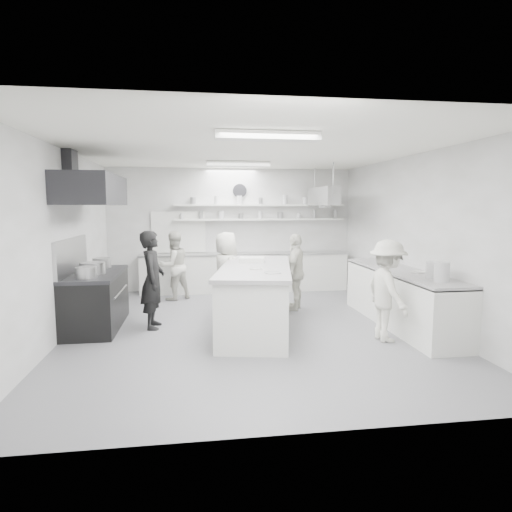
{
  "coord_description": "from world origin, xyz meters",
  "views": [
    {
      "loc": [
        -0.91,
        -7.14,
        2.09
      ],
      "look_at": [
        0.2,
        0.6,
        1.17
      ],
      "focal_mm": 30.12,
      "sensor_mm": 36.0,
      "label": 1
    }
  ],
  "objects": [
    {
      "name": "floor",
      "position": [
        0.0,
        0.0,
        -0.01
      ],
      "size": [
        6.0,
        7.0,
        0.02
      ],
      "primitive_type": "cube",
      "color": "#949498",
      "rests_on": "ground"
    },
    {
      "name": "ceiling",
      "position": [
        0.0,
        0.0,
        3.01
      ],
      "size": [
        6.0,
        7.0,
        0.02
      ],
      "primitive_type": "cube",
      "color": "white",
      "rests_on": "wall_back"
    },
    {
      "name": "wall_back",
      "position": [
        0.0,
        3.5,
        1.5
      ],
      "size": [
        6.0,
        0.04,
        3.0
      ],
      "primitive_type": "cube",
      "color": "white",
      "rests_on": "floor"
    },
    {
      "name": "wall_front",
      "position": [
        0.0,
        -3.5,
        1.5
      ],
      "size": [
        6.0,
        0.04,
        3.0
      ],
      "primitive_type": "cube",
      "color": "white",
      "rests_on": "floor"
    },
    {
      "name": "wall_left",
      "position": [
        -3.0,
        0.0,
        1.5
      ],
      "size": [
        0.04,
        7.0,
        3.0
      ],
      "primitive_type": "cube",
      "color": "white",
      "rests_on": "floor"
    },
    {
      "name": "wall_right",
      "position": [
        3.0,
        0.0,
        1.5
      ],
      "size": [
        0.04,
        7.0,
        3.0
      ],
      "primitive_type": "cube",
      "color": "white",
      "rests_on": "floor"
    },
    {
      "name": "stove",
      "position": [
        -2.6,
        0.4,
        0.45
      ],
      "size": [
        0.8,
        1.8,
        0.9
      ],
      "primitive_type": "cube",
      "color": "black",
      "rests_on": "floor"
    },
    {
      "name": "exhaust_hood",
      "position": [
        -2.6,
        0.4,
        2.35
      ],
      "size": [
        0.85,
        2.0,
        0.5
      ],
      "primitive_type": "cube",
      "color": "#28282B",
      "rests_on": "wall_left"
    },
    {
      "name": "back_counter",
      "position": [
        0.3,
        3.2,
        0.46
      ],
      "size": [
        5.0,
        0.6,
        0.92
      ],
      "primitive_type": "cube",
      "color": "white",
      "rests_on": "floor"
    },
    {
      "name": "shelf_lower",
      "position": [
        0.7,
        3.37,
        1.75
      ],
      "size": [
        4.2,
        0.26,
        0.04
      ],
      "primitive_type": "cube",
      "color": "white",
      "rests_on": "wall_back"
    },
    {
      "name": "shelf_upper",
      "position": [
        0.7,
        3.37,
        2.1
      ],
      "size": [
        4.2,
        0.26,
        0.04
      ],
      "primitive_type": "cube",
      "color": "white",
      "rests_on": "wall_back"
    },
    {
      "name": "pass_through_window",
      "position": [
        -1.3,
        3.48,
        1.45
      ],
      "size": [
        1.3,
        0.04,
        1.0
      ],
      "primitive_type": "cube",
      "color": "black",
      "rests_on": "wall_back"
    },
    {
      "name": "wall_clock",
      "position": [
        0.2,
        3.46,
        2.45
      ],
      "size": [
        0.32,
        0.05,
        0.32
      ],
      "primitive_type": "cylinder",
      "rotation": [
        1.57,
        0.0,
        0.0
      ],
      "color": "white",
      "rests_on": "wall_back"
    },
    {
      "name": "right_counter",
      "position": [
        2.65,
        -0.2,
        0.47
      ],
      "size": [
        0.74,
        3.3,
        0.94
      ],
      "primitive_type": "cube",
      "color": "white",
      "rests_on": "floor"
    },
    {
      "name": "pot_rack",
      "position": [
        2.0,
        2.4,
        2.3
      ],
      "size": [
        0.3,
        1.6,
        0.4
      ],
      "primitive_type": "cube",
      "color": "#A7A8A8",
      "rests_on": "ceiling"
    },
    {
      "name": "light_fixture_front",
      "position": [
        0.0,
        -1.8,
        2.94
      ],
      "size": [
        1.3,
        0.25,
        0.1
      ],
      "primitive_type": "cube",
      "color": "white",
      "rests_on": "ceiling"
    },
    {
      "name": "light_fixture_rear",
      "position": [
        0.0,
        1.8,
        2.94
      ],
      "size": [
        1.3,
        0.25,
        0.1
      ],
      "primitive_type": "cube",
      "color": "white",
      "rests_on": "ceiling"
    },
    {
      "name": "prep_island",
      "position": [
        0.1,
        -0.07,
        0.52
      ],
      "size": [
        1.57,
        2.96,
        1.04
      ],
      "primitive_type": "cube",
      "rotation": [
        0.0,
        0.0,
        -0.19
      ],
      "color": "white",
      "rests_on": "floor"
    },
    {
      "name": "stove_pot",
      "position": [
        -2.6,
        0.23,
        1.03
      ],
      "size": [
        0.41,
        0.41,
        0.24
      ],
      "primitive_type": "cylinder",
      "color": "#A7A8A8",
      "rests_on": "stove"
    },
    {
      "name": "cook_stove",
      "position": [
        -1.63,
        0.25,
        0.83
      ],
      "size": [
        0.42,
        0.62,
        1.67
      ],
      "primitive_type": "imported",
      "rotation": [
        0.0,
        0.0,
        1.54
      ],
      "color": "black",
      "rests_on": "floor"
    },
    {
      "name": "cook_back",
      "position": [
        -1.39,
        2.46,
        0.76
      ],
      "size": [
        0.94,
        0.89,
        1.52
      ],
      "primitive_type": "imported",
      "rotation": [
        0.0,
        0.0,
        -2.56
      ],
      "color": "silver",
      "rests_on": "floor"
    },
    {
      "name": "cook_island_left",
      "position": [
        -0.32,
        1.02,
        0.8
      ],
      "size": [
        0.67,
        0.87,
        1.59
      ],
      "primitive_type": "imported",
      "rotation": [
        0.0,
        0.0,
        1.8
      ],
      "color": "silver",
      "rests_on": "floor"
    },
    {
      "name": "cook_island_right",
      "position": [
        1.09,
        1.2,
        0.77
      ],
      "size": [
        0.74,
        0.97,
        1.53
      ],
      "primitive_type": "imported",
      "rotation": [
        0.0,
        0.0,
        -2.04
      ],
      "color": "silver",
      "rests_on": "floor"
    },
    {
      "name": "cook_right",
      "position": [
        2.02,
        -0.99,
        0.79
      ],
      "size": [
        0.64,
        1.05,
        1.57
      ],
      "primitive_type": "imported",
      "rotation": [
        0.0,
        0.0,
        1.62
      ],
      "color": "silver",
      "rests_on": "floor"
    },
    {
      "name": "bowl_island_a",
      "position": [
        0.24,
        -0.89,
        1.07
      ],
      "size": [
        0.29,
        0.29,
        0.06
      ],
      "primitive_type": "imported",
      "rotation": [
        0.0,
        0.0,
        0.24
      ],
      "color": "#A7A8A8",
      "rests_on": "prep_island"
    },
    {
      "name": "bowl_island_b",
      "position": [
        0.04,
        -0.47,
        1.07
      ],
      "size": [
        0.25,
        0.25,
        0.06
      ],
      "primitive_type": "imported",
      "rotation": [
        0.0,
        0.0,
        0.24
      ],
      "color": "white",
      "rests_on": "prep_island"
    },
    {
      "name": "bowl_right",
      "position": [
        2.79,
        -0.51,
        0.97
      ],
      "size": [
        0.28,
        0.28,
        0.06
      ],
      "primitive_type": "imported",
      "rotation": [
        0.0,
        0.0,
        0.27
      ],
      "color": "white",
      "rests_on": "right_counter"
    }
  ]
}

